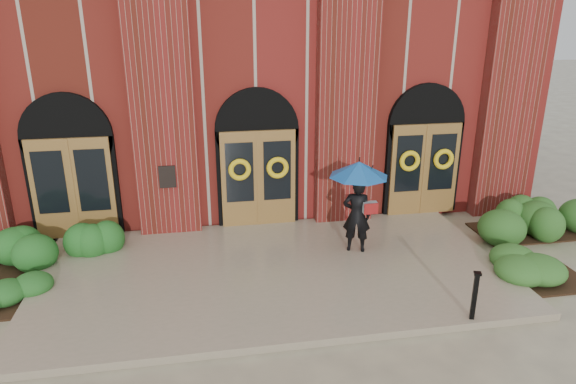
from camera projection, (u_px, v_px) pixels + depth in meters
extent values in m
plane|color=tan|center=(275.00, 279.00, 11.06)|extent=(90.00, 90.00, 0.00)
cube|color=gray|center=(274.00, 272.00, 11.17)|extent=(10.00, 5.30, 0.15)
cube|color=maroon|center=(236.00, 69.00, 18.14)|extent=(16.00, 12.00, 7.00)
cube|color=black|center=(167.00, 177.00, 12.43)|extent=(0.40, 0.05, 0.55)
cube|color=maroon|center=(162.00, 99.00, 12.04)|extent=(1.50, 0.45, 7.00)
cube|color=maroon|center=(346.00, 94.00, 12.79)|extent=(1.50, 0.45, 7.00)
cube|color=maroon|center=(511.00, 89.00, 13.53)|extent=(1.50, 0.45, 7.00)
cube|color=brown|center=(73.00, 189.00, 12.36)|extent=(1.90, 0.10, 2.50)
cylinder|color=black|center=(67.00, 137.00, 12.07)|extent=(2.10, 0.22, 2.10)
cube|color=brown|center=(258.00, 179.00, 13.11)|extent=(1.90, 0.10, 2.50)
cylinder|color=black|center=(257.00, 129.00, 12.82)|extent=(2.10, 0.22, 2.10)
cube|color=brown|center=(424.00, 170.00, 13.85)|extent=(1.90, 0.10, 2.50)
cylinder|color=black|center=(426.00, 123.00, 13.56)|extent=(2.10, 0.22, 2.10)
torus|color=yellow|center=(240.00, 170.00, 12.81)|extent=(0.57, 0.13, 0.57)
torus|color=yellow|center=(278.00, 168.00, 12.97)|extent=(0.57, 0.13, 0.57)
torus|color=yellow|center=(410.00, 161.00, 13.56)|extent=(0.57, 0.13, 0.57)
torus|color=yellow|center=(444.00, 159.00, 13.71)|extent=(0.57, 0.13, 0.57)
imported|color=black|center=(357.00, 215.00, 11.75)|extent=(0.74, 0.60, 1.75)
cone|color=#135099|center=(359.00, 169.00, 11.38)|extent=(1.72, 1.72, 0.35)
cylinder|color=black|center=(361.00, 190.00, 11.50)|extent=(0.02, 0.02, 0.58)
cube|color=#B1B4B6|center=(370.00, 207.00, 11.59)|extent=(0.36, 0.26, 0.26)
cube|color=maroon|center=(371.00, 209.00, 11.50)|extent=(0.32, 0.13, 0.26)
cube|color=black|center=(474.00, 297.00, 9.22)|extent=(0.11, 0.11, 0.91)
cube|color=black|center=(478.00, 273.00, 9.06)|extent=(0.16, 0.16, 0.04)
ellipsoid|color=#1D551C|center=(37.00, 248.00, 11.60)|extent=(3.05, 1.22, 0.78)
ellipsoid|color=#27521D|center=(544.00, 216.00, 13.32)|extent=(3.21, 1.29, 0.82)
ellipsoid|color=#1F541C|center=(19.00, 294.00, 10.05)|extent=(1.24, 1.07, 0.44)
ellipsoid|color=#2B581F|center=(546.00, 267.00, 11.00)|extent=(1.47, 1.26, 0.52)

